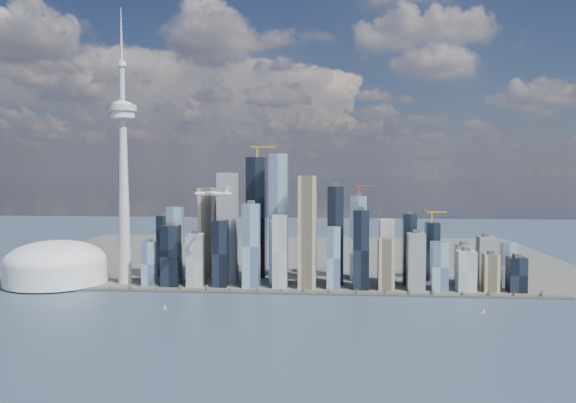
# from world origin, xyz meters

# --- Properties ---
(ground) EXTENTS (4000.00, 4000.00, 0.00)m
(ground) POSITION_xyz_m (0.00, 0.00, 0.00)
(ground) COLOR #303F55
(ground) RESTS_ON ground
(seawall) EXTENTS (1100.00, 22.00, 4.00)m
(seawall) POSITION_xyz_m (0.00, 250.00, 2.00)
(seawall) COLOR #383838
(seawall) RESTS_ON ground
(land) EXTENTS (1400.00, 900.00, 3.00)m
(land) POSITION_xyz_m (0.00, 700.00, 1.50)
(land) COLOR #4C4C47
(land) RESTS_ON ground
(shoreline_trees) EXTENTS (960.53, 7.20, 8.80)m
(shoreline_trees) POSITION_xyz_m (0.00, 250.00, 8.78)
(shoreline_trees) COLOR #3F2D1E
(shoreline_trees) RESTS_ON seawall
(skyscraper_cluster) EXTENTS (736.00, 142.00, 282.10)m
(skyscraper_cluster) POSITION_xyz_m (59.61, 336.81, 88.06)
(skyscraper_cluster) COLOR black
(skyscraper_cluster) RESTS_ON land
(needle_tower) EXTENTS (56.00, 56.00, 550.50)m
(needle_tower) POSITION_xyz_m (-300.00, 310.00, 235.84)
(needle_tower) COLOR #A9A8A3
(needle_tower) RESTS_ON land
(dome_stadium) EXTENTS (200.00, 200.00, 86.00)m
(dome_stadium) POSITION_xyz_m (-440.00, 300.00, 39.44)
(dome_stadium) COLOR silver
(dome_stadium) RESTS_ON land
(airplane) EXTENTS (70.23, 62.02, 17.15)m
(airplane) POSITION_xyz_m (-96.01, 212.57, 189.70)
(airplane) COLOR white
(airplane) RESTS_ON ground
(sailboat_west) EXTENTS (6.98, 3.01, 9.64)m
(sailboat_west) POSITION_xyz_m (-156.08, 114.53, 3.09)
(sailboat_west) COLOR white
(sailboat_west) RESTS_ON ground
(sailboat_east) EXTENTS (6.94, 4.08, 9.85)m
(sailboat_east) POSITION_xyz_m (364.76, 130.96, 3.16)
(sailboat_east) COLOR white
(sailboat_east) RESTS_ON ground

